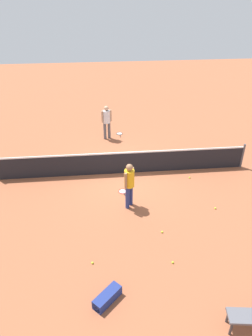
{
  "coord_description": "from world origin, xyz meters",
  "views": [
    {
      "loc": [
        -0.98,
        -10.84,
        6.88
      ],
      "look_at": [
        -0.0,
        -1.09,
        0.9
      ],
      "focal_mm": 33.4,
      "sensor_mm": 36.0,
      "label": 1
    }
  ],
  "objects_px": {
    "player_near_side": "(129,182)",
    "tennis_ball_by_net": "(92,263)",
    "tennis_racket_far_player": "(120,134)",
    "tennis_ball_near_player": "(190,178)",
    "tennis_racket_near_player": "(123,192)",
    "player_far_side": "(107,120)",
    "tennis_ball_stray_left": "(173,262)",
    "tennis_ball_midcourt": "(215,208)",
    "equipment_bag": "(106,298)",
    "tennis_ball_baseline": "(162,232)"
  },
  "relations": [
    {
      "from": "tennis_ball_near_player",
      "to": "player_far_side",
      "type": "bearing_deg",
      "value": 128.06
    },
    {
      "from": "tennis_ball_baseline",
      "to": "equipment_bag",
      "type": "height_order",
      "value": "equipment_bag"
    },
    {
      "from": "player_far_side",
      "to": "tennis_ball_by_net",
      "type": "height_order",
      "value": "player_far_side"
    },
    {
      "from": "tennis_ball_baseline",
      "to": "tennis_racket_far_player",
      "type": "bearing_deg",
      "value": 95.7
    },
    {
      "from": "tennis_ball_baseline",
      "to": "equipment_bag",
      "type": "xyz_separation_m",
      "value": [
        -1.86,
        -2.29,
        0.11
      ]
    },
    {
      "from": "player_near_side",
      "to": "tennis_racket_near_player",
      "type": "bearing_deg",
      "value": 99.38
    },
    {
      "from": "player_near_side",
      "to": "tennis_ball_baseline",
      "type": "relative_size",
      "value": 25.76
    },
    {
      "from": "tennis_racket_near_player",
      "to": "tennis_ball_near_player",
      "type": "xyz_separation_m",
      "value": [
        2.75,
        0.67,
        0.02
      ]
    },
    {
      "from": "equipment_bag",
      "to": "player_near_side",
      "type": "bearing_deg",
      "value": 75.46
    },
    {
      "from": "player_far_side",
      "to": "tennis_ball_midcourt",
      "type": "bearing_deg",
      "value": -59.84
    },
    {
      "from": "player_near_side",
      "to": "tennis_ball_baseline",
      "type": "xyz_separation_m",
      "value": [
        0.89,
        -1.46,
        -0.98
      ]
    },
    {
      "from": "tennis_racket_far_player",
      "to": "tennis_ball_by_net",
      "type": "distance_m",
      "value": 8.56
    },
    {
      "from": "tennis_racket_far_player",
      "to": "tennis_ball_near_player",
      "type": "relative_size",
      "value": 8.96
    },
    {
      "from": "tennis_racket_far_player",
      "to": "tennis_ball_baseline",
      "type": "distance_m",
      "value": 7.43
    },
    {
      "from": "player_near_side",
      "to": "tennis_ball_by_net",
      "type": "xyz_separation_m",
      "value": [
        -1.31,
        -2.49,
        -0.98
      ]
    },
    {
      "from": "tennis_ball_midcourt",
      "to": "player_near_side",
      "type": "bearing_deg",
      "value": 170.91
    },
    {
      "from": "player_near_side",
      "to": "tennis_ball_baseline",
      "type": "bearing_deg",
      "value": -58.57
    },
    {
      "from": "player_far_side",
      "to": "tennis_ball_stray_left",
      "type": "xyz_separation_m",
      "value": [
        1.44,
        -8.19,
        -0.98
      ]
    },
    {
      "from": "tennis_ball_near_player",
      "to": "tennis_racket_near_player",
      "type": "bearing_deg",
      "value": -166.28
    },
    {
      "from": "tennis_racket_near_player",
      "to": "tennis_ball_midcourt",
      "type": "distance_m",
      "value": 3.38
    },
    {
      "from": "tennis_ball_by_net",
      "to": "tennis_ball_baseline",
      "type": "distance_m",
      "value": 2.43
    },
    {
      "from": "tennis_racket_far_player",
      "to": "tennis_ball_midcourt",
      "type": "xyz_separation_m",
      "value": [
        2.81,
        -6.41,
        0.02
      ]
    },
    {
      "from": "tennis_racket_near_player",
      "to": "tennis_ball_baseline",
      "type": "xyz_separation_m",
      "value": [
        1.03,
        -2.3,
        0.02
      ]
    },
    {
      "from": "tennis_ball_midcourt",
      "to": "tennis_ball_stray_left",
      "type": "xyz_separation_m",
      "value": [
        -2.02,
        -2.23,
        0.0
      ]
    },
    {
      "from": "player_near_side",
      "to": "tennis_ball_by_net",
      "type": "relative_size",
      "value": 25.76
    },
    {
      "from": "tennis_racket_near_player",
      "to": "tennis_ball_midcourt",
      "type": "height_order",
      "value": "tennis_ball_midcourt"
    },
    {
      "from": "tennis_ball_by_net",
      "to": "tennis_ball_stray_left",
      "type": "xyz_separation_m",
      "value": [
        2.25,
        -0.21,
        0.0
      ]
    },
    {
      "from": "player_near_side",
      "to": "tennis_ball_near_player",
      "type": "height_order",
      "value": "player_near_side"
    },
    {
      "from": "tennis_racket_far_player",
      "to": "tennis_ball_by_net",
      "type": "xyz_separation_m",
      "value": [
        -1.46,
        -8.43,
        0.02
      ]
    },
    {
      "from": "player_far_side",
      "to": "tennis_ball_near_player",
      "type": "distance_m",
      "value": 5.14
    },
    {
      "from": "tennis_ball_midcourt",
      "to": "equipment_bag",
      "type": "relative_size",
      "value": 0.09
    },
    {
      "from": "tennis_racket_far_player",
      "to": "tennis_ball_midcourt",
      "type": "height_order",
      "value": "tennis_ball_midcourt"
    },
    {
      "from": "tennis_ball_midcourt",
      "to": "tennis_racket_near_player",
      "type": "bearing_deg",
      "value": 156.96
    },
    {
      "from": "tennis_racket_near_player",
      "to": "tennis_ball_midcourt",
      "type": "bearing_deg",
      "value": -23.04
    },
    {
      "from": "player_near_side",
      "to": "tennis_ball_midcourt",
      "type": "bearing_deg",
      "value": -9.09
    },
    {
      "from": "player_far_side",
      "to": "tennis_ball_stray_left",
      "type": "bearing_deg",
      "value": -80.02
    },
    {
      "from": "tennis_ball_by_net",
      "to": "tennis_ball_midcourt",
      "type": "relative_size",
      "value": 1.0
    },
    {
      "from": "tennis_racket_far_player",
      "to": "equipment_bag",
      "type": "height_order",
      "value": "equipment_bag"
    },
    {
      "from": "tennis_racket_far_player",
      "to": "tennis_ball_stray_left",
      "type": "distance_m",
      "value": 8.68
    },
    {
      "from": "player_near_side",
      "to": "tennis_racket_far_player",
      "type": "relative_size",
      "value": 2.87
    },
    {
      "from": "tennis_ball_near_player",
      "to": "tennis_racket_far_player",
      "type": "bearing_deg",
      "value": 119.05
    },
    {
      "from": "tennis_racket_near_player",
      "to": "tennis_ball_near_player",
      "type": "bearing_deg",
      "value": 13.72
    },
    {
      "from": "player_near_side",
      "to": "equipment_bag",
      "type": "xyz_separation_m",
      "value": [
        -0.97,
        -3.75,
        -0.87
      ]
    },
    {
      "from": "tennis_ball_baseline",
      "to": "player_far_side",
      "type": "bearing_deg",
      "value": 101.31
    },
    {
      "from": "tennis_ball_near_player",
      "to": "equipment_bag",
      "type": "relative_size",
      "value": 0.09
    },
    {
      "from": "player_near_side",
      "to": "player_far_side",
      "type": "height_order",
      "value": "same"
    },
    {
      "from": "player_near_side",
      "to": "tennis_racket_far_player",
      "type": "distance_m",
      "value": 6.02
    },
    {
      "from": "tennis_ball_by_net",
      "to": "tennis_ball_midcourt",
      "type": "height_order",
      "value": "same"
    },
    {
      "from": "player_far_side",
      "to": "equipment_bag",
      "type": "relative_size",
      "value": 2.21
    },
    {
      "from": "tennis_racket_near_player",
      "to": "equipment_bag",
      "type": "xyz_separation_m",
      "value": [
        -0.83,
        -4.6,
        0.13
      ]
    }
  ]
}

